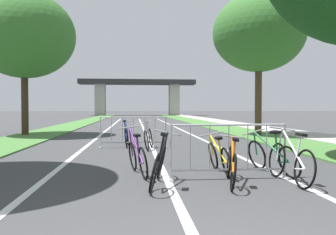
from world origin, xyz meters
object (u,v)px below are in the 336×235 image
(tree_left_pine_far, at_px, (24,35))
(crowd_barrier_second, at_px, (133,132))
(bicycle_purple_5, at_px, (137,157))
(bicycle_black_0, at_px, (159,164))
(crowd_barrier_nearest, at_px, (229,152))
(bicycle_blue_6, at_px, (127,136))
(bicycle_silver_3, at_px, (148,138))
(bicycle_orange_1, at_px, (231,164))
(bicycle_yellow_7, at_px, (219,157))
(bicycle_green_2, at_px, (272,156))
(tree_right_oak_mid, at_px, (259,33))
(bicycle_white_4, at_px, (290,162))

(tree_left_pine_far, relative_size, crowd_barrier_second, 3.06)
(bicycle_purple_5, bearing_deg, bicycle_black_0, -80.93)
(crowd_barrier_nearest, bearing_deg, bicycle_blue_6, 109.88)
(bicycle_silver_3, relative_size, bicycle_blue_6, 1.00)
(bicycle_orange_1, xyz_separation_m, bicycle_yellow_7, (0.01, 0.93, -0.01))
(bicycle_green_2, distance_m, bicycle_silver_3, 5.07)
(tree_left_pine_far, bearing_deg, bicycle_blue_6, -45.89)
(bicycle_silver_3, bearing_deg, crowd_barrier_second, -31.21)
(tree_right_oak_mid, bearing_deg, bicycle_blue_6, -147.84)
(bicycle_black_0, distance_m, bicycle_green_2, 2.48)
(crowd_barrier_second, height_order, bicycle_yellow_7, crowd_barrier_second)
(bicycle_blue_6, height_order, bicycle_yellow_7, bicycle_blue_6)
(bicycle_black_0, distance_m, bicycle_blue_6, 6.15)
(bicycle_orange_1, relative_size, bicycle_purple_5, 1.06)
(crowd_barrier_second, relative_size, bicycle_silver_3, 1.41)
(tree_left_pine_far, distance_m, bicycle_yellow_7, 13.37)
(tree_left_pine_far, distance_m, bicycle_blue_6, 8.56)
(bicycle_black_0, height_order, bicycle_yellow_7, bicycle_black_0)
(crowd_barrier_second, relative_size, bicycle_black_0, 1.30)
(tree_left_pine_far, distance_m, bicycle_orange_1, 14.09)
(tree_left_pine_far, xyz_separation_m, crowd_barrier_second, (5.30, -5.62, -4.37))
(tree_left_pine_far, relative_size, bicycle_green_2, 4.03)
(bicycle_orange_1, xyz_separation_m, bicycle_blue_6, (-1.98, 6.11, 0.03))
(crowd_barrier_second, height_order, bicycle_silver_3, crowd_barrier_second)
(bicycle_white_4, height_order, bicycle_purple_5, bicycle_white_4)
(bicycle_white_4, bearing_deg, bicycle_orange_1, 178.34)
(bicycle_orange_1, bearing_deg, tree_left_pine_far, 134.43)
(bicycle_green_2, xyz_separation_m, bicycle_white_4, (0.02, -0.78, 0.02))
(tree_left_pine_far, relative_size, bicycle_black_0, 3.99)
(bicycle_black_0, xyz_separation_m, bicycle_yellow_7, (1.30, 0.93, -0.03))
(bicycle_white_4, xyz_separation_m, bicycle_blue_6, (-3.07, 6.11, -0.01))
(bicycle_orange_1, relative_size, bicycle_green_2, 0.97)
(crowd_barrier_second, height_order, bicycle_white_4, crowd_barrier_second)
(bicycle_blue_6, relative_size, bicycle_yellow_7, 1.01)
(crowd_barrier_nearest, bearing_deg, bicycle_green_2, 19.75)
(tree_right_oak_mid, height_order, bicycle_silver_3, tree_right_oak_mid)
(bicycle_silver_3, height_order, bicycle_blue_6, bicycle_silver_3)
(crowd_barrier_nearest, bearing_deg, bicycle_silver_3, 105.25)
(tree_right_oak_mid, distance_m, crowd_barrier_nearest, 11.42)
(crowd_barrier_nearest, height_order, bicycle_yellow_7, crowd_barrier_nearest)
(crowd_barrier_second, xyz_separation_m, bicycle_black_0, (0.45, -5.71, -0.14))
(bicycle_silver_3, bearing_deg, tree_right_oak_mid, -129.16)
(bicycle_black_0, relative_size, bicycle_blue_6, 1.08)
(crowd_barrier_nearest, bearing_deg, tree_right_oak_mid, 66.36)
(tree_left_pine_far, xyz_separation_m, crowd_barrier_nearest, (7.12, -10.91, -4.37))
(bicycle_black_0, height_order, bicycle_green_2, bicycle_black_0)
(tree_right_oak_mid, relative_size, bicycle_yellow_7, 4.29)
(tree_left_pine_far, xyz_separation_m, bicycle_black_0, (5.76, -11.33, -4.52))
(bicycle_blue_6, bearing_deg, bicycle_black_0, -81.86)
(tree_left_pine_far, relative_size, crowd_barrier_nearest, 3.07)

